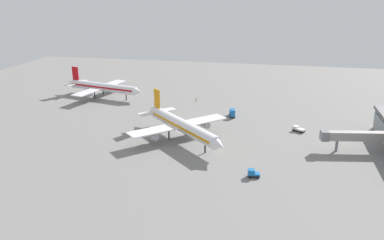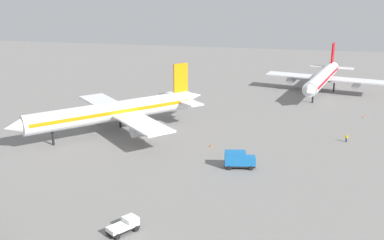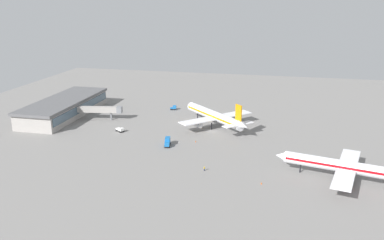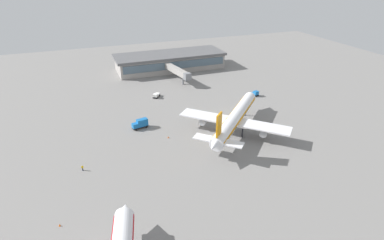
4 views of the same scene
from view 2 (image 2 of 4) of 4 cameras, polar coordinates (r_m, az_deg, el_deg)
The scene contains 8 objects.
ground at distance 103.35m, azimuth -5.26°, elevation -1.90°, with size 288.00×288.00×0.00m, color gray.
airplane_at_gate at distance 146.64m, azimuth 15.89°, elevation 5.12°, with size 35.57×43.68×13.43m.
airplane_taxiing at distance 104.21m, azimuth -9.49°, elevation 1.09°, with size 36.76×37.24×14.34m.
catering_truck at distance 85.11m, azimuth 5.83°, elevation -4.90°, with size 5.86×3.06×3.30m.
pushback_tractor at distance 65.35m, azimuth -8.38°, elevation -12.83°, with size 4.07×4.70×1.90m.
ground_crew_worker at distance 103.94m, azimuth 18.60°, elevation -2.14°, with size 0.58×0.41×1.67m.
safety_cone_near_gate at distance 123.95m, azimuth 20.54°, elevation 0.41°, with size 0.44×0.44×0.60m, color #EA590C.
safety_cone_mid_apron at distance 95.98m, azimuth 2.37°, elevation -3.15°, with size 0.44×0.44×0.60m, color #EA590C.
Camera 2 is at (30.30, -93.08, 33.16)m, focal length 43.00 mm.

